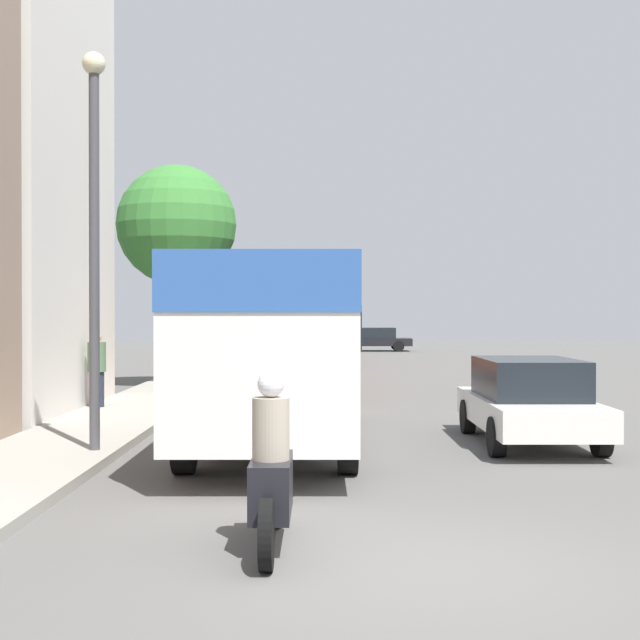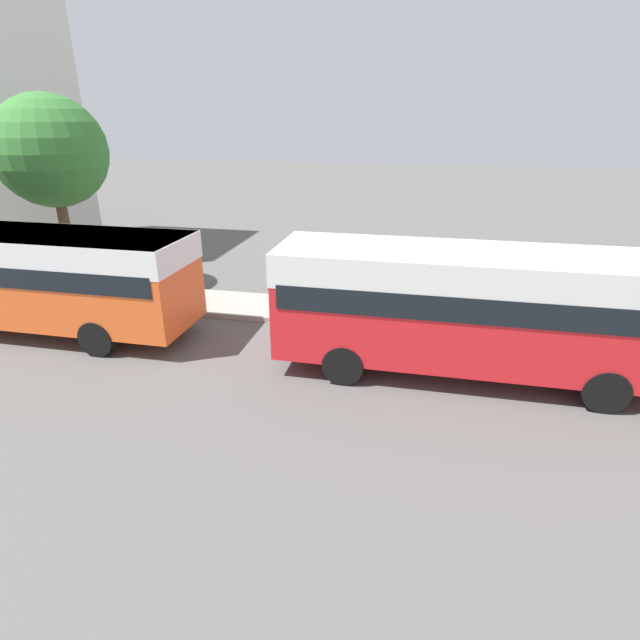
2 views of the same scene
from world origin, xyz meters
The scene contains 3 objects.
bus_following centered at (-1.96, 19.73, 1.97)m, with size 2.59×11.06×3.02m.
bus_third_in_line centered at (-1.85, 32.77, 2.04)m, with size 2.59×9.40×3.15m.
street_tree centered at (-5.21, 19.21, 4.93)m, with size 3.64×3.64×6.63m.
Camera 2 is at (9.86, 31.59, 6.06)m, focal length 28.00 mm.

